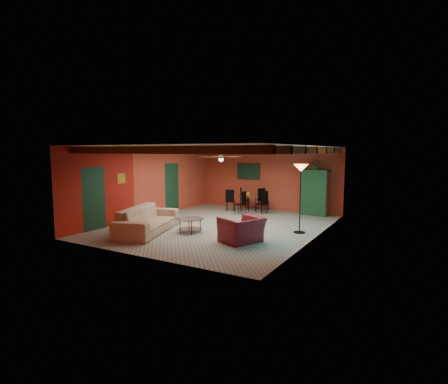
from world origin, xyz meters
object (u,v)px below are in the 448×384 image
Objects in this scene: potted_plant at (316,165)px; sofa at (148,220)px; floor_lamp at (300,199)px; dining_table at (248,200)px; coffee_table at (190,225)px; armoire at (315,193)px; vase at (248,187)px; armchair at (242,230)px.

sofa is at bearing -123.14° from potted_plant.
floor_lamp is 4.70× the size of potted_plant.
sofa is 6.97m from potted_plant.
potted_plant is at bearing -51.36° from sofa.
dining_table is 3.13m from potted_plant.
coffee_table is 0.49× the size of dining_table.
potted_plant is (0.00, 0.00, 1.11)m from armoire.
sofa is 5.17m from vase.
dining_table is at bearing -166.16° from potted_plant.
potted_plant is (2.55, 5.02, 1.76)m from coffee_table.
dining_table is (1.05, 5.03, 0.07)m from sofa.
coffee_table is 4.38m from dining_table.
floor_lamp reaches higher than sofa.
armchair is (3.11, 0.40, -0.05)m from sofa.
armchair is 5.07m from dining_table.
armchair is 5.56m from potted_plant.
floor_lamp is 11.53× the size of vase.
dining_table is at bearing 180.00° from vase.
sofa reaches higher than armchair.
coffee_table is at bearing -88.60° from vase.
sofa is 5.14m from dining_table.
floor_lamp reaches higher than coffee_table.
coffee_table is at bearing -116.93° from potted_plant.
armchair is 5.34m from armoire.
floor_lamp reaches higher than dining_table.
floor_lamp is at bearing -82.36° from potted_plant.
dining_table is at bearing 139.04° from floor_lamp.
armoire is 9.41× the size of vase.
floor_lamp is at bearing -78.99° from sofa.
dining_table is 3.99× the size of potted_plant.
sofa is at bearing -150.39° from coffee_table.
dining_table is 1.04× the size of armoire.
armoire reaches higher than sofa.
sofa is at bearing -101.80° from dining_table.
coffee_table is (1.16, 0.66, -0.18)m from sofa.
floor_lamp is (1.05, 1.93, 0.72)m from armchair.
coffee_table is 1.96× the size of potted_plant.
armoire is at bearing 13.84° from dining_table.
sofa is at bearing -150.77° from floor_lamp.
armchair is at bearing -65.98° from dining_table.
armchair is 5.11m from vase.
vase is at bearing 139.04° from floor_lamp.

